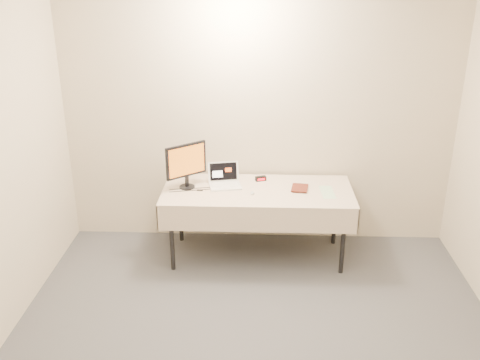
{
  "coord_description": "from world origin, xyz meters",
  "views": [
    {
      "loc": [
        0.01,
        -2.76,
        2.81
      ],
      "look_at": [
        -0.17,
        1.99,
        0.86
      ],
      "focal_mm": 40.0,
      "sensor_mm": 36.0,
      "label": 1
    }
  ],
  "objects_px": {
    "monitor": "(186,162)",
    "book": "(292,179)",
    "table": "(258,195)",
    "laptop": "(224,180)"
  },
  "relations": [
    {
      "from": "table",
      "to": "book",
      "type": "distance_m",
      "value": 0.38
    },
    {
      "from": "laptop",
      "to": "book",
      "type": "bearing_deg",
      "value": -17.98
    },
    {
      "from": "laptop",
      "to": "monitor",
      "type": "distance_m",
      "value": 0.43
    },
    {
      "from": "laptop",
      "to": "monitor",
      "type": "height_order",
      "value": "monitor"
    },
    {
      "from": "table",
      "to": "book",
      "type": "bearing_deg",
      "value": 6.65
    },
    {
      "from": "laptop",
      "to": "monitor",
      "type": "relative_size",
      "value": 0.8
    },
    {
      "from": "table",
      "to": "laptop",
      "type": "xyz_separation_m",
      "value": [
        -0.33,
        0.11,
        0.11
      ]
    },
    {
      "from": "monitor",
      "to": "book",
      "type": "height_order",
      "value": "monitor"
    },
    {
      "from": "monitor",
      "to": "book",
      "type": "distance_m",
      "value": 1.04
    },
    {
      "from": "laptop",
      "to": "table",
      "type": "bearing_deg",
      "value": -30.25
    }
  ]
}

